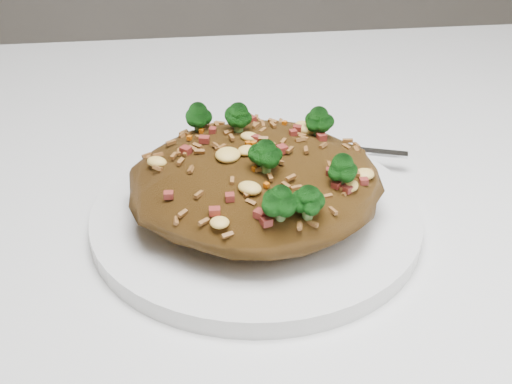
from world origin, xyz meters
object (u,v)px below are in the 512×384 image
(plate, at_px, (256,217))
(fork, at_px, (320,147))
(fried_rice, at_px, (257,173))
(dining_table, at_px, (243,315))

(plate, distance_m, fork, 0.11)
(plate, height_order, fried_rice, fried_rice)
(dining_table, xyz_separation_m, plate, (0.01, -0.00, 0.10))
(dining_table, height_order, fork, fork)
(plate, relative_size, fork, 1.52)
(fried_rice, relative_size, fork, 1.14)
(plate, height_order, fork, fork)
(fried_rice, bearing_deg, dining_table, 167.56)
(plate, bearing_deg, fried_rice, -33.75)
(fried_rice, height_order, fork, fried_rice)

